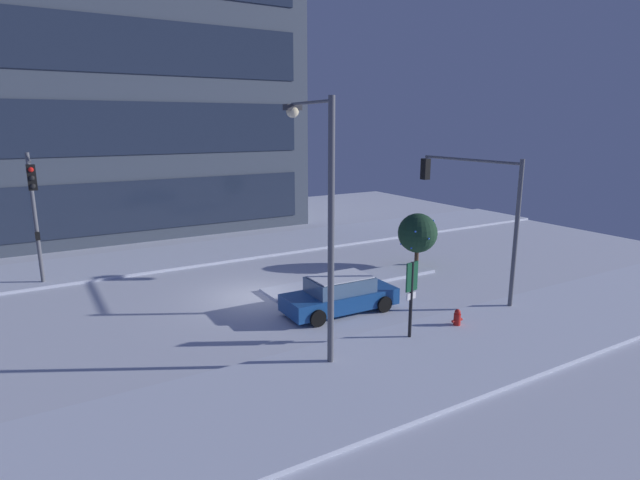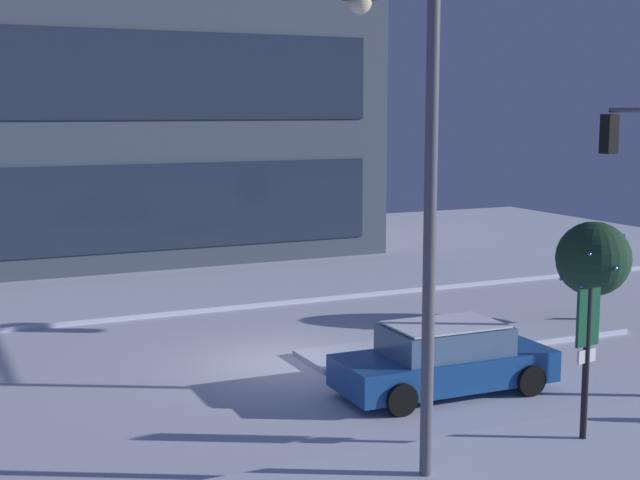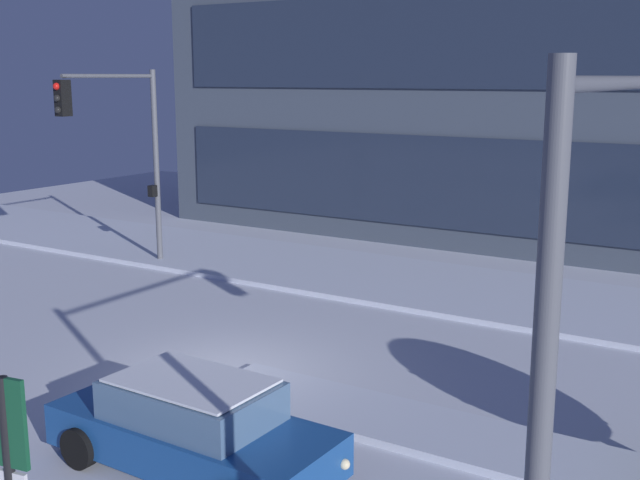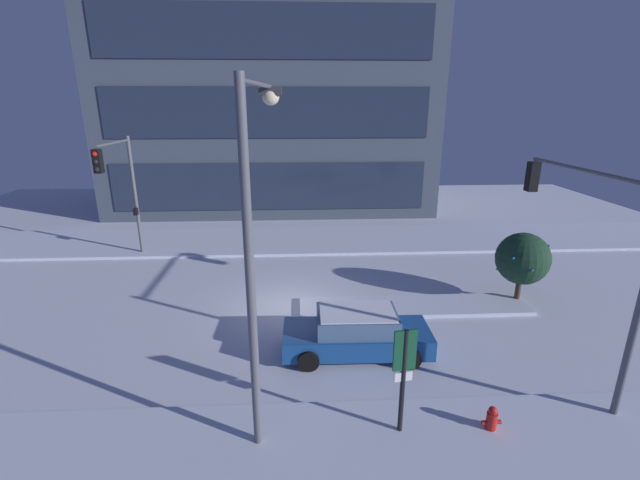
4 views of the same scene
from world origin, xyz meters
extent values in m
plane|color=silver|center=(0.00, 0.00, 0.00)|extent=(52.00, 52.00, 0.00)
cube|color=silver|center=(0.00, 8.53, 0.07)|extent=(52.00, 5.20, 0.14)
cube|color=silver|center=(4.94, -0.33, 0.07)|extent=(9.00, 1.80, 0.14)
cube|color=#232D42|center=(-1.46, 13.33, 2.39)|extent=(20.95, 0.10, 3.19)
cube|color=#232D42|center=(-1.46, 13.33, 7.18)|extent=(20.95, 0.10, 3.19)
cube|color=#19478C|center=(2.24, -3.41, 0.53)|extent=(4.71, 1.91, 0.66)
cube|color=slate|center=(2.24, -3.41, 1.14)|extent=(2.56, 1.69, 0.60)
cube|color=white|center=(2.24, -3.41, 1.47)|extent=(2.37, 1.57, 0.04)
sphere|color=#F9E5B2|center=(4.60, -2.85, 0.50)|extent=(0.16, 0.16, 0.16)
cylinder|color=black|center=(3.80, -2.54, 0.33)|extent=(0.66, 0.23, 0.66)
cylinder|color=black|center=(0.71, -2.48, 0.33)|extent=(0.66, 0.23, 0.66)
cylinder|color=black|center=(0.68, -4.29, 0.33)|extent=(0.66, 0.23, 0.66)
cylinder|color=#565960|center=(-7.97, 6.73, 3.10)|extent=(0.18, 0.18, 6.20)
cylinder|color=#565960|center=(-7.97, 4.94, 6.00)|extent=(0.12, 3.57, 0.12)
cube|color=black|center=(-7.97, 3.16, 5.40)|extent=(0.32, 0.36, 1.00)
sphere|color=red|center=(-7.97, 2.97, 5.72)|extent=(0.20, 0.20, 0.20)
sphere|color=black|center=(-7.97, 2.97, 5.40)|extent=(0.20, 0.20, 0.20)
sphere|color=black|center=(-7.97, 2.97, 5.08)|extent=(0.20, 0.20, 0.20)
cube|color=black|center=(-7.97, 6.51, 2.40)|extent=(0.20, 0.24, 0.36)
cube|color=#144C2D|center=(2.82, -7.05, 2.35)|extent=(0.55, 0.15, 1.03)
camera|label=1|loc=(-8.41, -19.84, 7.49)|focal=28.61mm
camera|label=2|loc=(-7.87, -18.91, 5.95)|focal=50.21mm
camera|label=3|loc=(9.90, -12.00, 5.98)|focal=44.59mm
camera|label=4|loc=(0.45, -15.44, 7.69)|focal=24.01mm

